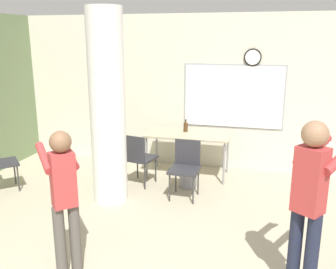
% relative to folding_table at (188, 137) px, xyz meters
% --- Properties ---
extents(wall_back, '(8.00, 0.15, 2.80)m').
position_rel_folding_table_xyz_m(wall_back, '(0.07, 0.64, 0.69)').
color(wall_back, beige).
rests_on(wall_back, ground_plane).
extents(support_pillar, '(0.51, 0.51, 2.80)m').
position_rel_folding_table_xyz_m(support_pillar, '(-0.92, -1.30, 0.69)').
color(support_pillar, white).
rests_on(support_pillar, ground_plane).
extents(folding_table, '(1.46, 0.73, 0.76)m').
position_rel_folding_table_xyz_m(folding_table, '(0.00, 0.00, 0.00)').
color(folding_table, tan).
rests_on(folding_table, ground_plane).
extents(bottle_on_table, '(0.08, 0.08, 0.22)m').
position_rel_folding_table_xyz_m(bottle_on_table, '(-0.07, 0.11, 0.14)').
color(bottle_on_table, '#4C3319').
rests_on(bottle_on_table, folding_table).
extents(waste_bin, '(0.28, 0.28, 0.31)m').
position_rel_folding_table_xyz_m(waste_bin, '(0.11, -0.54, -0.55)').
color(waste_bin, gray).
rests_on(waste_bin, ground_plane).
extents(chair_table_left, '(0.52, 0.52, 0.87)m').
position_rel_folding_table_xyz_m(chair_table_left, '(-0.69, -0.67, -0.20)').
color(chair_table_left, '#2D2D33').
rests_on(chair_table_left, ground_plane).
extents(chair_table_front, '(0.45, 0.45, 0.87)m').
position_rel_folding_table_xyz_m(chair_table_front, '(0.15, -0.91, -0.20)').
color(chair_table_front, '#2D2D33').
rests_on(chair_table_front, ground_plane).
extents(person_playing_side, '(0.61, 0.69, 1.70)m').
position_rel_folding_table_xyz_m(person_playing_side, '(1.71, -2.85, 0.29)').
color(person_playing_side, '#1E2338').
rests_on(person_playing_side, ground_plane).
extents(person_playing_front, '(0.59, 0.59, 1.54)m').
position_rel_folding_table_xyz_m(person_playing_front, '(-0.61, -3.14, 0.20)').
color(person_playing_front, '#514C47').
rests_on(person_playing_front, ground_plane).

